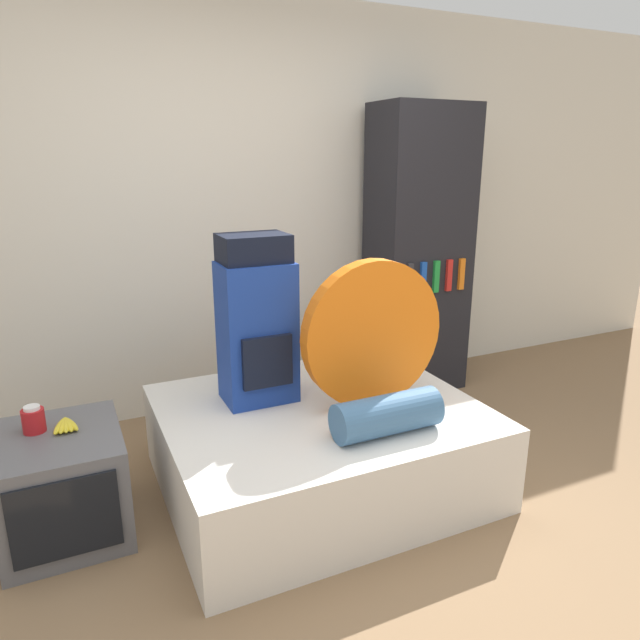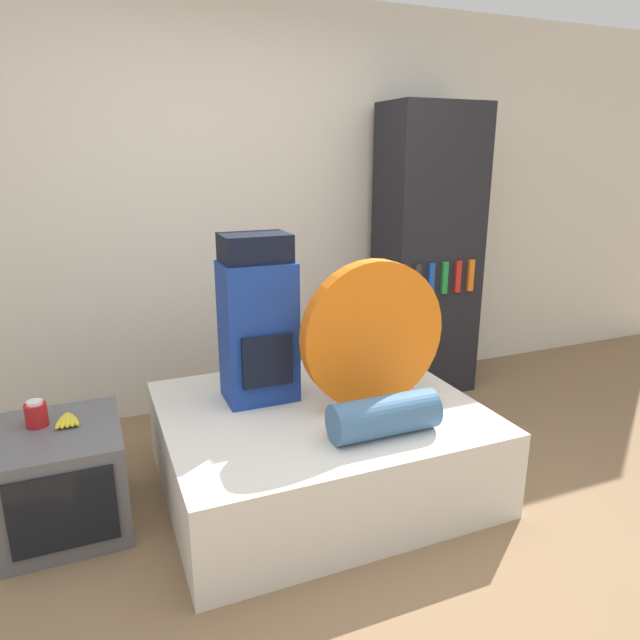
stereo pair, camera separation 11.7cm
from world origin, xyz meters
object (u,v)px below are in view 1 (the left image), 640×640
sleeping_roll (387,415)px  backpack (257,322)px  television (64,484)px  bookshelf (418,253)px  canister (33,420)px  tent_bag (372,334)px

sleeping_roll → backpack: bearing=123.0°
backpack → sleeping_roll: size_ratio=1.69×
television → bookshelf: (2.39, 0.79, 0.75)m
sleeping_roll → canister: bearing=157.3°
tent_bag → bookshelf: bearing=46.6°
backpack → sleeping_roll: 0.79m
tent_bag → television: (-1.45, 0.20, -0.57)m
canister → bookshelf: 2.61m
television → canister: bearing=134.9°
sleeping_roll → bookshelf: 1.72m
backpack → tent_bag: (0.49, -0.30, -0.04)m
backpack → television: 1.14m
tent_bag → backpack: bearing=149.2°
canister → tent_bag: bearing=-10.6°
canister → bookshelf: bearing=15.8°
bookshelf → canister: bearing=-164.2°
sleeping_roll → canister: (-1.44, 0.60, 0.01)m
sleeping_roll → canister: size_ratio=4.15×
tent_bag → bookshelf: size_ratio=0.37×
backpack → canister: size_ratio=7.02×
tent_bag → canister: size_ratio=6.11×
backpack → canister: bearing=-179.6°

